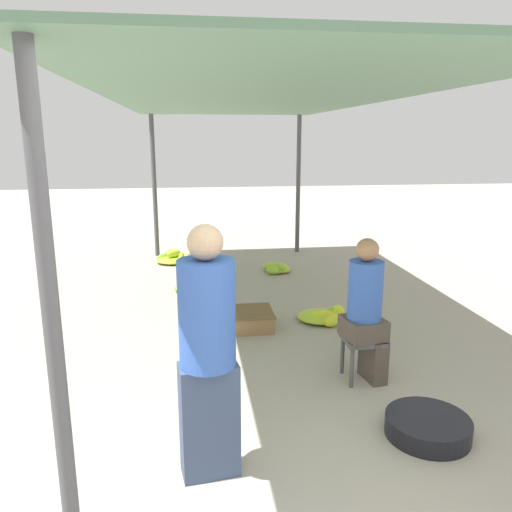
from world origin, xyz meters
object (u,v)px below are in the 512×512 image
(banana_pile_left_0, at_px, (187,283))
(crate_near, at_px, (249,319))
(vendor_foreground, at_px, (208,351))
(banana_pile_right_1, at_px, (278,268))
(vendor_seated, at_px, (367,308))
(banana_pile_left_1, at_px, (175,258))
(basin_black, at_px, (428,427))
(stool, at_px, (362,346))
(banana_pile_right_0, at_px, (326,316))

(banana_pile_left_0, relative_size, crate_near, 0.87)
(vendor_foreground, height_order, banana_pile_right_1, vendor_foreground)
(vendor_foreground, distance_m, vendor_seated, 1.82)
(banana_pile_left_1, distance_m, banana_pile_right_1, 1.90)
(vendor_seated, height_order, basin_black, vendor_seated)
(stool, bearing_deg, banana_pile_right_1, 91.64)
(basin_black, distance_m, banana_pile_left_0, 4.18)
(vendor_foreground, height_order, banana_pile_left_0, vendor_foreground)
(banana_pile_right_0, relative_size, crate_near, 1.15)
(stool, xyz_separation_m, banana_pile_left_1, (-1.78, 4.61, -0.25))
(vendor_seated, height_order, banana_pile_left_0, vendor_seated)
(basin_black, bearing_deg, banana_pile_right_0, 92.63)
(banana_pile_right_0, relative_size, banana_pile_right_1, 1.34)
(vendor_foreground, xyz_separation_m, banana_pile_left_0, (-0.16, 3.99, -0.74))
(vendor_seated, relative_size, banana_pile_right_1, 2.81)
(banana_pile_left_0, xyz_separation_m, banana_pile_right_0, (1.64, -1.40, -0.06))
(basin_black, relative_size, banana_pile_right_1, 1.32)
(banana_pile_left_1, height_order, banana_pile_right_1, banana_pile_left_1)
(banana_pile_right_0, xyz_separation_m, crate_near, (-0.93, -0.10, 0.04))
(basin_black, bearing_deg, vendor_foreground, -172.89)
(banana_pile_left_1, relative_size, banana_pile_right_1, 1.40)
(banana_pile_left_1, xyz_separation_m, banana_pile_right_0, (1.86, -3.13, -0.02))
(vendor_foreground, xyz_separation_m, vendor_seated, (1.43, 1.11, -0.18))
(banana_pile_left_0, height_order, banana_pile_right_1, banana_pile_left_0)
(vendor_seated, height_order, banana_pile_left_1, vendor_seated)
(banana_pile_left_1, distance_m, banana_pile_right_0, 3.64)
(basin_black, xyz_separation_m, banana_pile_left_0, (-1.75, 3.79, 0.04))
(stool, relative_size, banana_pile_left_0, 0.85)
(banana_pile_left_1, height_order, banana_pile_right_0, banana_pile_left_1)
(banana_pile_left_1, xyz_separation_m, crate_near, (0.93, -3.24, 0.02))
(basin_black, height_order, banana_pile_left_0, banana_pile_left_0)
(vendor_seated, xyz_separation_m, banana_pile_right_1, (-0.13, 3.72, -0.61))
(stool, relative_size, banana_pile_left_1, 0.62)
(vendor_foreground, relative_size, basin_black, 2.68)
(banana_pile_left_0, xyz_separation_m, banana_pile_right_1, (1.46, 0.84, -0.05))
(banana_pile_left_0, height_order, banana_pile_right_0, banana_pile_left_0)
(vendor_seated, distance_m, banana_pile_left_1, 4.99)
(basin_black, distance_m, banana_pile_right_0, 2.40)
(banana_pile_left_0, distance_m, banana_pile_left_1, 1.75)
(banana_pile_right_0, distance_m, crate_near, 0.94)
(vendor_foreground, height_order, vendor_seated, vendor_foreground)
(banana_pile_right_1, bearing_deg, banana_pile_right_0, -85.30)
(vendor_seated, xyz_separation_m, banana_pile_left_1, (-1.80, 4.61, -0.60))
(basin_black, bearing_deg, banana_pile_right_1, 93.63)
(vendor_foreground, distance_m, banana_pile_left_1, 5.79)
(banana_pile_left_0, bearing_deg, crate_near, -64.73)
(stool, bearing_deg, vendor_seated, -9.13)
(basin_black, relative_size, banana_pile_right_0, 0.99)
(vendor_foreground, height_order, stool, vendor_foreground)
(banana_pile_right_0, bearing_deg, banana_pile_right_1, 94.70)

